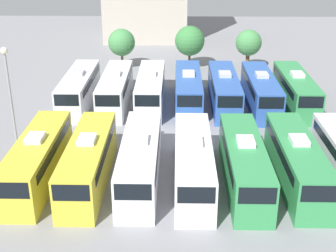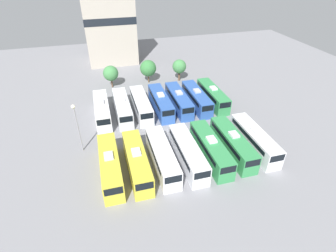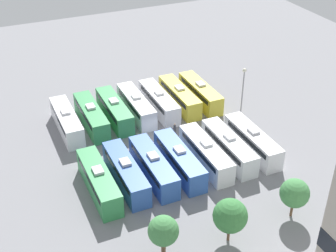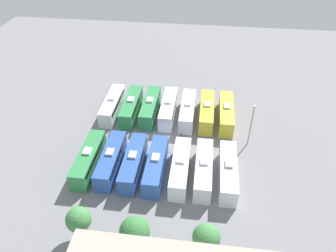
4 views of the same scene
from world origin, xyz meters
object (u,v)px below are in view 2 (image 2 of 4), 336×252
Objects in this scene: bus_3 at (188,152)px; bus_13 at (213,95)px; bus_7 at (102,110)px; bus_8 at (122,107)px; bus_0 at (110,165)px; bus_12 at (196,98)px; tree_1 at (148,68)px; tree_0 at (111,73)px; bus_4 at (210,148)px; depot_building at (109,22)px; bus_2 at (162,156)px; bus_6 at (254,139)px; bus_5 at (232,143)px; bus_10 at (161,102)px; worker_person at (155,132)px; bus_11 at (179,100)px; bus_1 at (137,161)px; light_pole at (76,121)px; tree_2 at (179,67)px; bus_9 at (141,104)px.

bus_3 is 19.31m from bus_13.
bus_8 is (3.75, -0.08, 0.00)m from bus_7.
bus_0 is 1.00× the size of bus_12.
bus_8 is 2.09× the size of tree_1.
bus_13 is 2.23× the size of tree_0.
depot_building reaches higher than bus_4.
bus_4 is 1.00× the size of bus_8.
tree_0 is (-19.19, 13.21, 1.64)m from bus_13.
bus_3 is at bearing -74.13° from tree_0.
bus_2 is 2.09× the size of tree_1.
bus_6 is at bearing 2.01° from bus_4.
bus_5 is 15.41m from bus_12.
bus_10 is 9.07m from worker_person.
bus_12 is (7.34, -0.29, 0.00)m from bus_10.
bus_13 is at bearing 3.86° from bus_12.
bus_3 is at bearing -90.76° from tree_1.
tree_1 is (11.66, 13.51, 1.79)m from bus_7.
bus_4 is (3.61, 0.00, 0.00)m from bus_3.
depot_building is (-9.82, 30.72, 8.97)m from bus_11.
bus_11 is (11.11, 15.76, 0.00)m from bus_1.
bus_6 is 1.00× the size of bus_11.
bus_5 is 23.66m from light_pole.
bus_4 is at bearing -98.26° from tree_2.
bus_7 and bus_10 have the same top height.
bus_1 and bus_5 have the same top height.
bus_13 is at bearing -52.31° from tree_1.
light_pole is at bearing -176.81° from worker_person.
tree_1 reaches higher than bus_12.
bus_9 is (7.37, -0.00, 0.00)m from bus_7.
bus_0 and bus_2 have the same top height.
depot_building is at bearing 97.58° from bus_3.
bus_4 and bus_9 have the same top height.
worker_person is (-6.83, 7.54, -0.91)m from bus_4.
bus_6 is 2.09× the size of tree_1.
bus_7 is 1.00× the size of bus_9.
depot_building reaches higher than bus_6.
bus_13 is 0.53× the size of depot_building.
tree_0 is at bearing 145.45° from bus_13.
bus_8 is at bearing -178.79° from bus_9.
tree_1 is at bearing 75.00° from bus_1.
bus_0 and bus_8 have the same top height.
bus_4 is 0.53× the size of depot_building.
bus_11 is (0.01, 15.87, 0.00)m from bus_4.
bus_10 is (-0.04, 15.98, 0.00)m from bus_3.
bus_0 reaches higher than worker_person.
bus_5 is at bearing -102.71° from bus_13.
depot_building is at bearing 88.41° from bus_1.
tree_0 is at bearing 131.88° from bus_11.
light_pole is 41.01m from depot_building.
bus_2 is at bearing 175.94° from bus_3.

